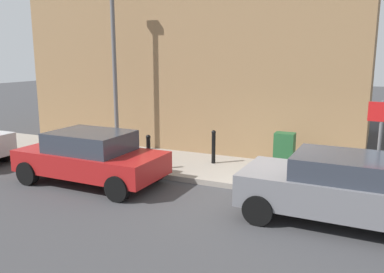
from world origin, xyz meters
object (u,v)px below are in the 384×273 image
object	(u,v)px
utility_cabinet	(284,154)
lamppost	(114,59)
street_sign	(380,136)
bollard_far_kerb	(149,151)
car_red	(91,156)
bollard_near_cabinet	(214,146)
car_grey	(346,188)

from	to	relation	value
utility_cabinet	lamppost	world-z (taller)	lamppost
street_sign	lamppost	size ratio (longest dim) A/B	0.40
bollard_far_kerb	street_sign	world-z (taller)	street_sign
car_red	utility_cabinet	size ratio (longest dim) A/B	3.53
bollard_near_cabinet	lamppost	world-z (taller)	lamppost
car_red	utility_cabinet	distance (m)	5.37
utility_cabinet	lamppost	distance (m)	6.37
utility_cabinet	bollard_far_kerb	size ratio (longest dim) A/B	1.11
car_grey	car_red	bearing A→B (deg)	1.78
utility_cabinet	lamppost	xyz separation A→B (m)	(0.18, 5.80, 2.62)
car_grey	car_red	size ratio (longest dim) A/B	1.07
bollard_far_kerb	lamppost	bearing A→B (deg)	54.68
bollard_near_cabinet	car_grey	bearing A→B (deg)	-124.44
car_grey	utility_cabinet	world-z (taller)	car_grey
bollard_near_cabinet	lamppost	distance (m)	4.46
car_grey	street_sign	size ratio (longest dim) A/B	1.88
car_red	street_sign	size ratio (longest dim) A/B	1.76
car_red	utility_cabinet	world-z (taller)	car_red
bollard_near_cabinet	street_sign	world-z (taller)	street_sign
car_grey	lamppost	xyz separation A→B (m)	(2.83, 7.62, 2.54)
bollard_far_kerb	bollard_near_cabinet	bearing A→B (deg)	-44.93
street_sign	bollard_near_cabinet	bearing A→B (deg)	73.01
bollard_far_kerb	lamppost	xyz separation A→B (m)	(1.54, 2.17, 2.60)
lamppost	street_sign	bearing A→B (deg)	-100.25
car_grey	utility_cabinet	distance (m)	3.21
bollard_near_cabinet	car_red	bearing A→B (deg)	138.67
car_red	car_grey	bearing A→B (deg)	-178.75
car_grey	lamppost	bearing A→B (deg)	-19.01
car_grey	street_sign	xyz separation A→B (m)	(1.35, -0.57, 0.90)
car_red	bollard_far_kerb	size ratio (longest dim) A/B	3.91
bollard_far_kerb	street_sign	size ratio (longest dim) A/B	0.45
bollard_far_kerb	street_sign	distance (m)	6.10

